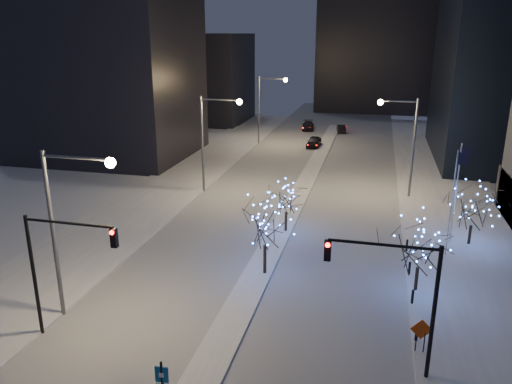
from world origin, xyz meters
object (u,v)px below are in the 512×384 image
(holiday_tree_median_near, at_px, (265,224))
(construction_sign, at_px, (421,332))
(traffic_signal_east, at_px, (401,287))
(car_far, at_px, (308,126))
(street_lamp_east, at_px, (405,135))
(street_lamp_w_near, at_px, (67,213))
(holiday_tree_median_far, at_px, (286,199))
(car_mid, at_px, (341,129))
(holiday_tree_plaza_far, at_px, (474,206))
(traffic_signal_west, at_px, (57,258))
(street_lamp_w_mid, at_px, (212,131))
(street_lamp_w_far, at_px, (266,101))
(holiday_tree_plaza_near, at_px, (420,245))
(car_near, at_px, (314,142))

(holiday_tree_median_near, relative_size, construction_sign, 2.89)
(traffic_signal_east, xyz_separation_m, construction_sign, (1.36, 2.00, -3.47))
(car_far, bearing_deg, street_lamp_east, -74.24)
(holiday_tree_median_near, bearing_deg, street_lamp_w_near, -140.25)
(street_lamp_east, height_order, holiday_tree_median_far, street_lamp_east)
(car_mid, bearing_deg, holiday_tree_plaza_far, 98.76)
(car_mid, distance_m, holiday_tree_plaza_far, 47.38)
(street_lamp_w_near, xyz_separation_m, car_mid, (10.44, 61.92, -5.84))
(traffic_signal_west, xyz_separation_m, holiday_tree_plaza_far, (23.47, 18.59, -1.49))
(street_lamp_east, relative_size, construction_sign, 5.27)
(street_lamp_east, distance_m, construction_sign, 27.49)
(holiday_tree_plaza_far, distance_m, construction_sign, 16.41)
(construction_sign, bearing_deg, traffic_signal_west, -176.92)
(street_lamp_w_near, height_order, holiday_tree_plaza_far, street_lamp_w_near)
(street_lamp_w_mid, distance_m, street_lamp_w_far, 25.00)
(holiday_tree_median_near, xyz_separation_m, holiday_tree_plaza_near, (10.00, -0.00, -0.52))
(street_lamp_east, height_order, holiday_tree_plaza_near, street_lamp_east)
(street_lamp_w_near, bearing_deg, street_lamp_w_mid, 90.00)
(street_lamp_w_near, xyz_separation_m, street_lamp_east, (19.02, 28.00, -0.05))
(car_far, distance_m, construction_sign, 63.52)
(street_lamp_east, height_order, traffic_signal_east, street_lamp_east)
(traffic_signal_west, xyz_separation_m, holiday_tree_median_near, (8.94, 9.85, -0.99))
(car_far, bearing_deg, holiday_tree_median_near, -91.68)
(car_far, bearing_deg, street_lamp_w_near, -100.89)
(traffic_signal_east, height_order, construction_sign, traffic_signal_east)
(car_near, relative_size, construction_sign, 2.39)
(street_lamp_east, relative_size, holiday_tree_median_near, 1.83)
(traffic_signal_east, relative_size, car_far, 1.42)
(holiday_tree_plaza_near, bearing_deg, street_lamp_east, 91.19)
(holiday_tree_median_far, height_order, holiday_tree_plaza_far, holiday_tree_plaza_far)
(car_far, xyz_separation_m, holiday_tree_plaza_near, (14.76, -54.97, 2.53))
(traffic_signal_east, relative_size, holiday_tree_median_near, 1.28)
(holiday_tree_plaza_near, bearing_deg, traffic_signal_east, -100.00)
(street_lamp_w_mid, xyz_separation_m, holiday_tree_plaza_far, (23.97, -8.41, -3.23))
(holiday_tree_plaza_near, bearing_deg, holiday_tree_plaza_far, 62.61)
(street_lamp_east, xyz_separation_m, holiday_tree_median_near, (-9.58, -20.15, -2.68))
(holiday_tree_median_near, bearing_deg, traffic_signal_west, -132.22)
(street_lamp_w_near, relative_size, construction_sign, 5.27)
(holiday_tree_median_far, relative_size, holiday_tree_plaza_near, 0.78)
(street_lamp_east, relative_size, holiday_tree_plaza_near, 1.87)
(street_lamp_w_far, relative_size, car_far, 2.02)
(street_lamp_w_far, height_order, construction_sign, street_lamp_w_far)
(street_lamp_w_far, relative_size, traffic_signal_west, 1.43)
(street_lamp_east, xyz_separation_m, car_far, (-14.35, 34.82, -5.73))
(car_far, relative_size, holiday_tree_median_far, 1.18)
(holiday_tree_plaza_far, bearing_deg, street_lamp_w_far, 125.65)
(traffic_signal_east, height_order, holiday_tree_plaza_near, traffic_signal_east)
(street_lamp_w_mid, distance_m, car_near, 26.18)
(street_lamp_w_far, height_order, holiday_tree_median_near, street_lamp_w_far)
(street_lamp_w_far, relative_size, construction_sign, 5.27)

